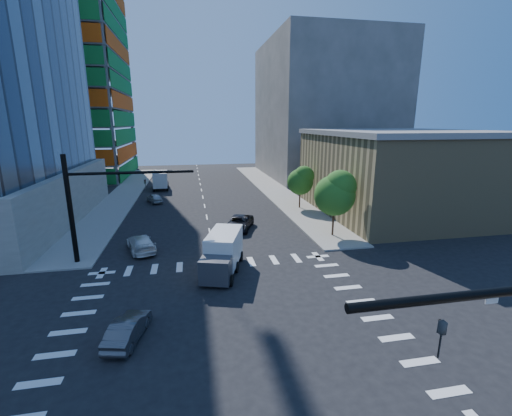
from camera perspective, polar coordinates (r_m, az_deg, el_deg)
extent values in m
plane|color=black|center=(21.29, -4.68, -18.84)|extent=(160.00, 160.00, 0.00)
cube|color=silver|center=(21.29, -4.68, -18.83)|extent=(20.00, 20.00, 0.01)
cube|color=gray|center=(60.62, 2.88, 3.16)|extent=(5.00, 60.00, 0.15)
cube|color=gray|center=(59.89, -21.05, 2.09)|extent=(5.00, 60.00, 0.15)
cube|color=#177E32|center=(81.90, -21.70, 22.26)|extent=(0.12, 24.00, 49.00)
cube|color=#E04D0D|center=(73.11, -34.12, 22.03)|extent=(24.00, 0.12, 49.00)
cube|color=#968357|center=(48.40, 22.87, 5.20)|extent=(20.00, 22.00, 10.00)
cube|color=slate|center=(47.97, 23.48, 11.46)|extent=(20.50, 22.50, 0.60)
cube|color=#5B5751|center=(78.31, 11.04, 15.63)|extent=(24.00, 30.00, 28.00)
imported|color=black|center=(9.95, 28.29, -18.68)|extent=(0.16, 0.20, 1.00)
cylinder|color=black|center=(31.63, -28.54, -0.27)|extent=(0.40, 0.40, 9.00)
cylinder|color=black|center=(29.94, -20.02, 5.55)|extent=(10.00, 0.24, 0.24)
imported|color=black|center=(29.97, -17.96, 3.59)|extent=(0.16, 0.20, 1.00)
cylinder|color=#382316|center=(36.33, 12.70, -2.69)|extent=(0.20, 0.20, 2.27)
sphere|color=#1C5516|center=(35.58, 12.96, 2.08)|extent=(4.16, 4.16, 4.16)
sphere|color=#3B7828|center=(35.29, 13.84, 3.55)|extent=(3.25, 3.25, 3.25)
cylinder|color=#382316|center=(47.32, 7.28, 1.22)|extent=(0.20, 0.20, 1.92)
sphere|color=#1C5516|center=(46.81, 7.38, 4.34)|extent=(3.52, 3.52, 3.52)
sphere|color=#3B7828|center=(46.53, 8.00, 5.29)|extent=(2.75, 2.75, 2.75)
imported|color=black|center=(37.87, -2.81, -2.51)|extent=(4.23, 5.92, 1.50)
imported|color=silver|center=(33.41, -18.64, -5.57)|extent=(3.48, 5.48, 1.48)
imported|color=#9FA2A6|center=(52.70, -16.55, 1.57)|extent=(2.90, 4.17, 1.32)
imported|color=#434448|center=(20.91, -20.58, -18.35)|extent=(2.22, 4.14, 1.30)
cube|color=silver|center=(27.00, -5.72, -7.15)|extent=(3.60, 5.22, 2.47)
cube|color=#3B3C42|center=(27.23, -5.69, -8.37)|extent=(2.60, 2.29, 1.81)
cube|color=#BEBEC0|center=(63.54, -15.63, 4.81)|extent=(2.58, 5.03, 2.56)
cube|color=#3B3C42|center=(63.64, -15.60, 4.24)|extent=(2.34, 1.87, 1.87)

